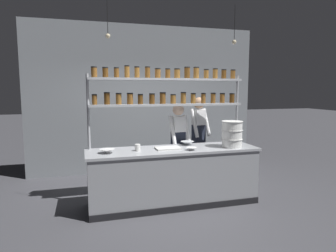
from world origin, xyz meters
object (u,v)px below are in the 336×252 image
at_px(container_stack, 232,134).
at_px(serving_cup_front, 138,148).
at_px(chef_center, 199,134).
at_px(spice_shelf_unit, 168,93).
at_px(chef_left, 178,142).
at_px(prep_bowl_center_back, 192,149).
at_px(prep_bowl_near_left, 107,151).
at_px(prep_bowl_center_front, 187,143).
at_px(cutting_board, 168,148).

xyz_separation_m(container_stack, serving_cup_front, (-1.56, 0.12, -0.16)).
height_order(chef_center, container_stack, chef_center).
height_order(spice_shelf_unit, chef_left, spice_shelf_unit).
distance_m(spice_shelf_unit, chef_center, 1.22).
xyz_separation_m(chef_left, prep_bowl_center_back, (-0.02, -0.75, 0.02)).
xyz_separation_m(prep_bowl_near_left, prep_bowl_center_front, (1.38, 0.30, 0.00)).
relative_size(chef_center, serving_cup_front, 15.97).
bearing_deg(container_stack, serving_cup_front, 175.49).
distance_m(spice_shelf_unit, prep_bowl_center_front, 0.92).
distance_m(spice_shelf_unit, container_stack, 1.27).
xyz_separation_m(container_stack, prep_bowl_near_left, (-2.02, 0.09, -0.19)).
distance_m(cutting_board, prep_bowl_center_front, 0.48).
relative_size(spice_shelf_unit, container_stack, 6.11).
xyz_separation_m(chef_center, container_stack, (0.20, -0.97, 0.14)).
bearing_deg(spice_shelf_unit, prep_bowl_near_left, -159.75).
height_order(spice_shelf_unit, serving_cup_front, spice_shelf_unit).
height_order(chef_center, cutting_board, chef_center).
bearing_deg(cutting_board, prep_bowl_center_back, -30.69).
distance_m(prep_bowl_near_left, serving_cup_front, 0.47).
distance_m(cutting_board, prep_bowl_near_left, 0.97).
bearing_deg(serving_cup_front, spice_shelf_unit, 31.04).
bearing_deg(spice_shelf_unit, serving_cup_front, -148.96).
relative_size(chef_left, cutting_board, 4.03).
bearing_deg(prep_bowl_near_left, cutting_board, 3.26).
height_order(spice_shelf_unit, prep_bowl_center_back, spice_shelf_unit).
relative_size(chef_left, prep_bowl_near_left, 6.95).
relative_size(chef_left, container_stack, 3.71).
distance_m(prep_bowl_center_front, serving_cup_front, 0.95).
bearing_deg(chef_left, prep_bowl_near_left, -165.71).
xyz_separation_m(chef_center, prep_bowl_center_back, (-0.53, -1.03, -0.06)).
bearing_deg(prep_bowl_center_back, container_stack, 4.10).
bearing_deg(chef_left, spice_shelf_unit, -150.74).
height_order(spice_shelf_unit, container_stack, spice_shelf_unit).
xyz_separation_m(cutting_board, prep_bowl_center_front, (0.42, 0.25, 0.02)).
bearing_deg(container_stack, prep_bowl_near_left, 177.53).
bearing_deg(chef_left, prep_bowl_center_front, -88.28).
height_order(container_stack, cutting_board, container_stack).
bearing_deg(prep_bowl_near_left, prep_bowl_center_front, 12.28).
relative_size(spice_shelf_unit, prep_bowl_center_back, 15.46).
xyz_separation_m(cutting_board, serving_cup_front, (-0.50, -0.02, 0.04)).
height_order(chef_center, prep_bowl_center_front, chef_center).
relative_size(prep_bowl_center_back, serving_cup_front, 1.59).
bearing_deg(prep_bowl_near_left, serving_cup_front, 4.36).
bearing_deg(cutting_board, serving_cup_front, -177.77).
relative_size(container_stack, prep_bowl_center_back, 2.53).
height_order(chef_left, prep_bowl_near_left, chef_left).
bearing_deg(serving_cup_front, chef_center, 32.06).
xyz_separation_m(prep_bowl_center_front, serving_cup_front, (-0.92, -0.27, 0.02)).
relative_size(prep_bowl_near_left, prep_bowl_center_front, 1.00).
bearing_deg(prep_bowl_center_front, container_stack, -31.20).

